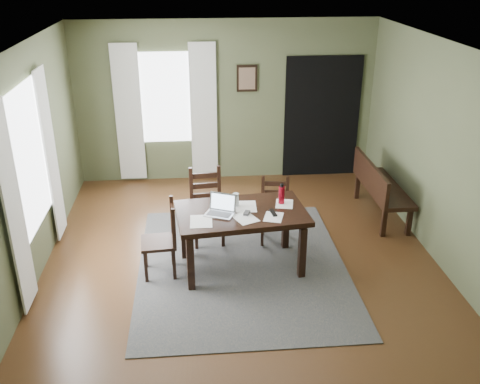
{
  "coord_description": "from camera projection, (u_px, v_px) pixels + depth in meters",
  "views": [
    {
      "loc": [
        -0.54,
        -5.78,
        3.64
      ],
      "look_at": [
        0.0,
        0.3,
        0.9
      ],
      "focal_mm": 40.0,
      "sensor_mm": 36.0,
      "label": 1
    }
  ],
  "objects": [
    {
      "name": "bench",
      "position": [
        379.0,
        185.0,
        7.9
      ],
      "size": [
        0.48,
        1.5,
        0.84
      ],
      "rotation": [
        0.0,
        0.0,
        1.57
      ],
      "color": "black",
      "rests_on": "ground"
    },
    {
      "name": "ground",
      "position": [
        242.0,
        266.0,
        6.79
      ],
      "size": [
        5.0,
        6.0,
        0.01
      ],
      "color": "#492C16"
    },
    {
      "name": "chair_back_left",
      "position": [
        207.0,
        207.0,
        7.22
      ],
      "size": [
        0.48,
        0.49,
        1.02
      ],
      "rotation": [
        0.0,
        0.0,
        0.1
      ],
      "color": "black",
      "rests_on": "rug"
    },
    {
      "name": "paper_c",
      "position": [
        246.0,
        206.0,
        6.56
      ],
      "size": [
        0.27,
        0.34,
        0.0
      ],
      "primitive_type": "cube",
      "rotation": [
        0.0,
        0.0,
        -0.05
      ],
      "color": "white",
      "rests_on": "dining_table"
    },
    {
      "name": "water_bottle",
      "position": [
        282.0,
        195.0,
        6.6
      ],
      "size": [
        0.09,
        0.09,
        0.26
      ],
      "rotation": [
        0.0,
        0.0,
        0.18
      ],
      "color": "maroon",
      "rests_on": "dining_table"
    },
    {
      "name": "chair_back_right",
      "position": [
        275.0,
        211.0,
        7.25
      ],
      "size": [
        0.44,
        0.44,
        0.89
      ],
      "rotation": [
        0.0,
        0.0,
        -0.16
      ],
      "color": "black",
      "rests_on": "rug"
    },
    {
      "name": "paper_a",
      "position": [
        201.0,
        221.0,
        6.2
      ],
      "size": [
        0.26,
        0.34,
        0.0
      ],
      "primitive_type": "cube",
      "rotation": [
        0.0,
        0.0,
        -0.02
      ],
      "color": "white",
      "rests_on": "dining_table"
    },
    {
      "name": "chair_end",
      "position": [
        163.0,
        240.0,
        6.45
      ],
      "size": [
        0.45,
        0.45,
        0.95
      ],
      "rotation": [
        0.0,
        0.0,
        -1.49
      ],
      "color": "black",
      "rests_on": "rug"
    },
    {
      "name": "curtain_left_near",
      "position": [
        14.0,
        210.0,
        5.54
      ],
      "size": [
        0.03,
        0.48,
        2.3
      ],
      "color": "silver",
      "rests_on": "ground"
    },
    {
      "name": "framed_picture",
      "position": [
        247.0,
        78.0,
        8.8
      ],
      "size": [
        0.34,
        0.03,
        0.44
      ],
      "color": "black",
      "rests_on": "ground"
    },
    {
      "name": "window_left",
      "position": [
        28.0,
        160.0,
        6.18
      ],
      "size": [
        0.01,
        1.3,
        1.7
      ],
      "color": "white",
      "rests_on": "ground"
    },
    {
      "name": "paper_b",
      "position": [
        274.0,
        217.0,
        6.3
      ],
      "size": [
        0.28,
        0.32,
        0.0
      ],
      "primitive_type": "cube",
      "rotation": [
        0.0,
        0.0,
        -0.29
      ],
      "color": "white",
      "rests_on": "dining_table"
    },
    {
      "name": "rug",
      "position": [
        242.0,
        266.0,
        6.79
      ],
      "size": [
        2.6,
        3.2,
        0.01
      ],
      "color": "#404040",
      "rests_on": "ground"
    },
    {
      "name": "paper_d",
      "position": [
        284.0,
        204.0,
        6.63
      ],
      "size": [
        0.26,
        0.31,
        0.0
      ],
      "primitive_type": "cube",
      "rotation": [
        0.0,
        0.0,
        -0.21
      ],
      "color": "white",
      "rests_on": "dining_table"
    },
    {
      "name": "drinking_glass",
      "position": [
        236.0,
        200.0,
        6.54
      ],
      "size": [
        0.1,
        0.1,
        0.17
      ],
      "primitive_type": "cylinder",
      "rotation": [
        0.0,
        0.0,
        0.42
      ],
      "color": "silver",
      "rests_on": "dining_table"
    },
    {
      "name": "computer_mouse",
      "position": [
        247.0,
        213.0,
        6.36
      ],
      "size": [
        0.09,
        0.12,
        0.03
      ],
      "primitive_type": "cube",
      "rotation": [
        0.0,
        0.0,
        -0.38
      ],
      "color": "#3F3F42",
      "rests_on": "dining_table"
    },
    {
      "name": "curtain_back_left",
      "position": [
        129.0,
        114.0,
        8.84
      ],
      "size": [
        0.44,
        0.03,
        2.3
      ],
      "color": "silver",
      "rests_on": "ground"
    },
    {
      "name": "tv_remote",
      "position": [
        273.0,
        213.0,
        6.39
      ],
      "size": [
        0.08,
        0.19,
        0.02
      ],
      "primitive_type": "cube",
      "rotation": [
        0.0,
        0.0,
        0.15
      ],
      "color": "black",
      "rests_on": "dining_table"
    },
    {
      "name": "room_shell",
      "position": [
        242.0,
        130.0,
        6.05
      ],
      "size": [
        5.02,
        6.02,
        2.71
      ],
      "color": "#525A3B",
      "rests_on": "ground"
    },
    {
      "name": "laptop",
      "position": [
        221.0,
        209.0,
        6.38
      ],
      "size": [
        0.41,
        0.38,
        0.23
      ],
      "rotation": [
        0.0,
        0.0,
        -0.42
      ],
      "color": "#B7B7BC",
      "rests_on": "dining_table"
    },
    {
      "name": "curtain_back_right",
      "position": [
        204.0,
        112.0,
        8.94
      ],
      "size": [
        0.44,
        0.03,
        2.3
      ],
      "color": "silver",
      "rests_on": "ground"
    },
    {
      "name": "doorway_back",
      "position": [
        322.0,
        117.0,
        9.19
      ],
      "size": [
        1.3,
        0.03,
        2.1
      ],
      "color": "black",
      "rests_on": "ground"
    },
    {
      "name": "curtain_left_far",
      "position": [
        51.0,
        156.0,
        7.03
      ],
      "size": [
        0.03,
        0.48,
        2.3
      ],
      "color": "silver",
      "rests_on": "ground"
    },
    {
      "name": "dining_table",
      "position": [
        241.0,
        218.0,
        6.49
      ],
      "size": [
        1.65,
        1.1,
        0.78
      ],
      "rotation": [
        0.0,
        0.0,
        0.11
      ],
      "color": "black",
      "rests_on": "rug"
    },
    {
      "name": "paper_e",
      "position": [
        245.0,
        218.0,
        6.28
      ],
      "size": [
        0.34,
        0.38,
        0.0
      ],
      "primitive_type": "cube",
      "rotation": [
        0.0,
        0.0,
        0.43
      ],
      "color": "white",
      "rests_on": "dining_table"
    },
    {
      "name": "window_back",
      "position": [
        166.0,
        98.0,
        8.82
      ],
      "size": [
        1.0,
        0.01,
        1.5
      ],
      "color": "white",
      "rests_on": "ground"
    }
  ]
}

